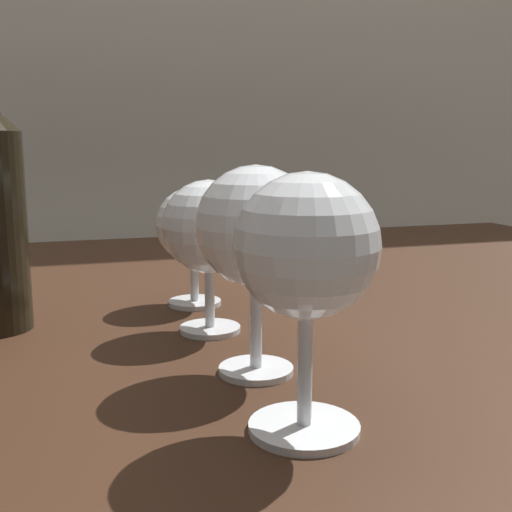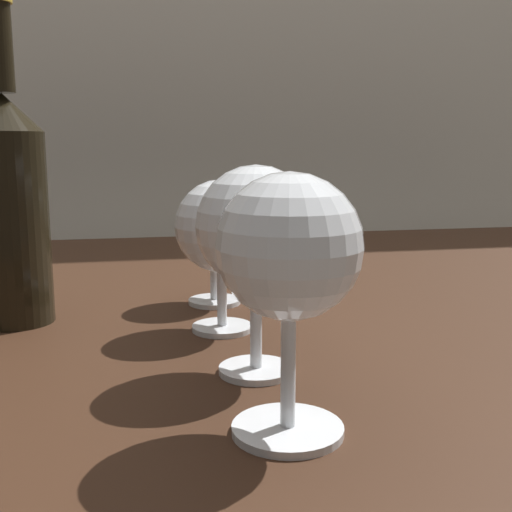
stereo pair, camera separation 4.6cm
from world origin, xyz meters
name	(u,v)px [view 1 (the left image)]	position (x,y,z in m)	size (l,w,h in m)	color
dining_table	(198,357)	(0.00, 0.00, 0.64)	(1.52, 0.94, 0.71)	#382114
wine_glass_chardonnay	(307,252)	(-0.01, -0.36, 0.82)	(0.09, 0.09, 0.16)	white
wine_glass_port	(256,231)	(-0.01, -0.26, 0.82)	(0.09, 0.09, 0.16)	white
wine_glass_amber	(209,230)	(-0.02, -0.14, 0.81)	(0.08, 0.08, 0.14)	white
wine_glass_rose	(193,227)	(-0.01, -0.04, 0.80)	(0.08, 0.08, 0.13)	white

